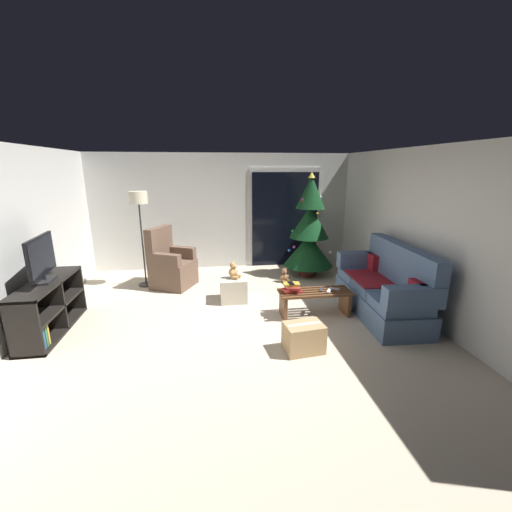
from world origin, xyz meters
TOP-DOWN VIEW (x-y plane):
  - ground_plane at (0.00, 0.00)m, footprint 7.00×7.00m
  - wall_back at (0.00, 3.06)m, footprint 5.72×0.12m
  - wall_right at (2.86, 0.00)m, footprint 0.12×6.00m
  - patio_door_frame at (1.38, 2.99)m, footprint 1.60×0.02m
  - patio_door_glass at (1.38, 2.97)m, footprint 1.50×0.02m
  - couch at (2.32, 0.17)m, footprint 0.88×1.98m
  - coffee_table at (1.24, 0.25)m, footprint 1.10×0.40m
  - remote_silver at (1.55, 0.28)m, footprint 0.15×0.13m
  - remote_graphite at (1.34, 0.26)m, footprint 0.10×0.16m
  - remote_white at (1.44, 0.20)m, footprint 0.11×0.16m
  - book_stack at (0.88, 0.26)m, footprint 0.30×0.24m
  - cell_phone at (0.86, 0.26)m, footprint 0.08×0.15m
  - christmas_tree at (1.70, 2.13)m, footprint 1.00×1.00m
  - armchair at (-1.06, 1.87)m, footprint 0.92×0.91m
  - floor_lamp at (-1.56, 1.98)m, footprint 0.32×0.32m
  - media_shelf at (-2.53, 0.20)m, footprint 0.40×1.40m
  - television at (-2.50, 0.26)m, footprint 0.23×0.84m
  - ottoman at (0.05, 0.99)m, footprint 0.44×0.44m
  - teddy_bear_honey at (0.06, 0.99)m, footprint 0.22×0.21m
  - teddy_bear_chestnut_by_tree at (1.12, 1.78)m, footprint 0.21×0.21m
  - cardboard_box_taped_mid_floor at (0.79, -0.72)m, footprint 0.50×0.38m

SIDE VIEW (x-z plane):
  - ground_plane at x=0.00m, z-range 0.00..0.00m
  - teddy_bear_chestnut_by_tree at x=1.12m, z-range -0.02..0.26m
  - cardboard_box_taped_mid_floor at x=0.79m, z-range 0.00..0.36m
  - ottoman at x=0.05m, z-range 0.00..0.40m
  - coffee_table at x=1.24m, z-range 0.07..0.45m
  - media_shelf at x=-2.53m, z-range -0.02..0.71m
  - couch at x=2.32m, z-range -0.14..0.94m
  - remote_silver at x=1.55m, z-range 0.39..0.41m
  - remote_graphite at x=1.34m, z-range 0.39..0.41m
  - remote_white at x=1.44m, z-range 0.39..0.41m
  - armchair at x=-1.06m, z-range -0.16..0.97m
  - book_stack at x=0.88m, z-range 0.39..0.53m
  - teddy_bear_honey at x=0.06m, z-range 0.38..0.66m
  - cell_phone at x=0.86m, z-range 0.53..0.54m
  - christmas_tree at x=1.70m, z-range -0.12..2.00m
  - television at x=-2.50m, z-range 0.74..1.35m
  - patio_door_glass at x=1.38m, z-range 0.00..2.10m
  - patio_door_frame at x=1.38m, z-range 0.00..2.20m
  - wall_back at x=0.00m, z-range 0.00..2.50m
  - wall_right at x=2.86m, z-range 0.00..2.50m
  - floor_lamp at x=-1.56m, z-range 0.61..2.40m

